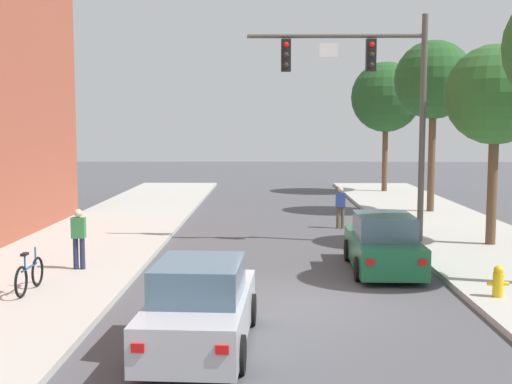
% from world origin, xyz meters
% --- Properties ---
extents(ground_plane, '(120.00, 120.00, 0.00)m').
position_xyz_m(ground_plane, '(0.00, 0.00, 0.00)').
color(ground_plane, '#4C4C51').
extents(sidewalk_left, '(5.00, 60.00, 0.15)m').
position_xyz_m(sidewalk_left, '(-6.50, 0.00, 0.07)').
color(sidewalk_left, '#B2AFA8').
rests_on(sidewalk_left, ground).
extents(traffic_signal_mast, '(5.92, 0.38, 7.50)m').
position_xyz_m(traffic_signal_mast, '(2.96, 7.35, 5.31)').
color(traffic_signal_mast, '#514C47').
rests_on(traffic_signal_mast, sidewalk_right).
extents(car_lead_green, '(1.89, 4.27, 1.60)m').
position_xyz_m(car_lead_green, '(2.66, 3.41, 0.72)').
color(car_lead_green, '#1E663D').
rests_on(car_lead_green, ground).
extents(car_following_silver, '(1.99, 4.31, 1.60)m').
position_xyz_m(car_following_silver, '(-1.76, -2.93, 0.72)').
color(car_following_silver, '#B7B7BC').
rests_on(car_following_silver, ground).
extents(pedestrian_sidewalk_left_walker, '(0.36, 0.22, 1.64)m').
position_xyz_m(pedestrian_sidewalk_left_walker, '(-5.63, 2.81, 1.06)').
color(pedestrian_sidewalk_left_walker, '#232847').
rests_on(pedestrian_sidewalk_left_walker, sidewalk_left).
extents(pedestrian_crossing_road, '(0.36, 0.22, 1.64)m').
position_xyz_m(pedestrian_crossing_road, '(2.33, 11.00, 0.91)').
color(pedestrian_crossing_road, brown).
rests_on(pedestrian_crossing_road, ground).
extents(bicycle_leaning, '(0.12, 1.77, 0.98)m').
position_xyz_m(bicycle_leaning, '(-6.09, 0.37, 0.54)').
color(bicycle_leaning, black).
rests_on(bicycle_leaning, sidewalk_left).
extents(fire_hydrant, '(0.48, 0.24, 0.72)m').
position_xyz_m(fire_hydrant, '(4.68, 0.11, 0.51)').
color(fire_hydrant, gold).
rests_on(fire_hydrant, sidewalk_right).
extents(street_tree_second, '(3.22, 3.22, 6.48)m').
position_xyz_m(street_tree_second, '(6.78, 6.80, 4.98)').
color(street_tree_second, brown).
rests_on(street_tree_second, sidewalk_right).
extents(street_tree_third, '(3.51, 3.51, 7.69)m').
position_xyz_m(street_tree_third, '(6.90, 15.19, 6.04)').
color(street_tree_third, brown).
rests_on(street_tree_third, sidewalk_right).
extents(street_tree_farthest, '(4.14, 4.14, 7.66)m').
position_xyz_m(street_tree_farthest, '(6.48, 24.55, 5.72)').
color(street_tree_farthest, brown).
rests_on(street_tree_farthest, sidewalk_right).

